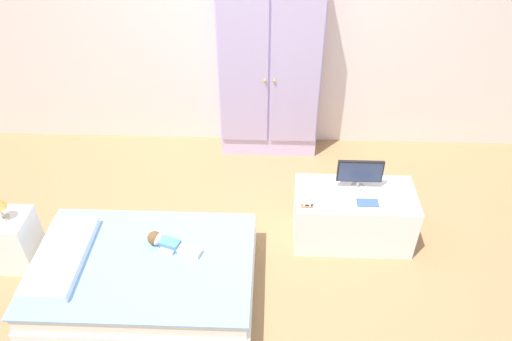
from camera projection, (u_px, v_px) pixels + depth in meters
The scene contains 11 objects.
ground_plane at pixel (243, 257), 3.63m from camera, with size 10.00×10.00×0.02m, color #99754C.
back_wall at pixel (251, 2), 4.03m from camera, with size 6.40×0.05×2.70m, color silver.
bed at pixel (145, 276), 3.30m from camera, with size 1.46×0.97×0.29m.
pillow at pixel (61, 256), 3.21m from camera, with size 0.31×0.70×0.06m, color silver.
doll at pixel (164, 242), 3.29m from camera, with size 0.38×0.19×0.10m.
nightstand at pixel (14, 240), 3.45m from camera, with size 0.29×0.29×0.43m, color white.
wardrobe at pixel (270, 72), 4.21m from camera, with size 0.88×0.30×1.61m.
tv_stand at pixel (353, 216), 3.65m from camera, with size 0.87×0.44×0.44m, color white.
tv_monitor at pixel (360, 172), 3.49m from camera, with size 0.33×0.10×0.24m.
rocking_horse_toy at pixel (308, 202), 3.38m from camera, with size 0.08×0.04×0.10m.
book_blue at pixel (368, 203), 3.43m from camera, with size 0.15×0.08×0.01m, color blue.
Camera 1 is at (0.19, -2.45, 2.74)m, focal length 34.19 mm.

